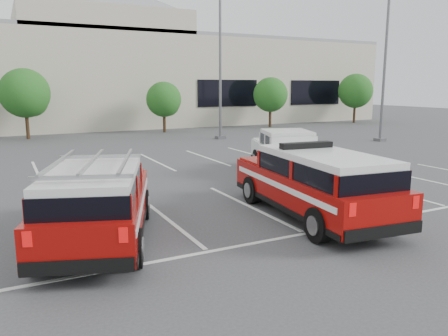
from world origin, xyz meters
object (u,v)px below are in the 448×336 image
(convention_building, at_px, (79,74))
(light_pole_right, at_px, (385,62))
(tree_far_right, at_px, (356,92))
(light_pole_mid, at_px, (220,63))
(fire_chief_suv, at_px, (314,188))
(ladder_suv, at_px, (98,209))
(tree_right, at_px, (271,96))
(tree_mid_right, at_px, (165,101))
(tree_mid_left, at_px, (26,95))
(white_pickup, at_px, (290,159))

(convention_building, relative_size, light_pole_right, 5.86)
(tree_far_right, height_order, light_pole_right, light_pole_right)
(light_pole_mid, height_order, light_pole_right, same)
(convention_building, xyz_separation_m, fire_chief_suv, (0.86, -33.67, -3.87))
(fire_chief_suv, relative_size, ladder_suv, 1.08)
(tree_right, distance_m, fire_chief_suv, 27.75)
(tree_right, height_order, light_pole_right, light_pole_right)
(convention_building, bearing_deg, tree_mid_right, -63.43)
(tree_mid_right, bearing_deg, light_pole_right, -47.83)
(fire_chief_suv, bearing_deg, tree_right, 65.73)
(convention_building, xyz_separation_m, tree_far_right, (24.91, -9.82, -1.68))
(light_pole_mid, bearing_deg, fire_chief_suv, -108.49)
(convention_building, xyz_separation_m, light_pole_right, (15.82, -21.86, 0.47))
(convention_building, relative_size, tree_mid_right, 15.04)
(light_pole_mid, xyz_separation_m, ladder_suv, (-11.74, -17.15, -4.36))
(tree_mid_left, relative_size, white_pickup, 0.77)
(tree_far_right, bearing_deg, white_pickup, -138.51)
(tree_far_right, bearing_deg, fire_chief_suv, -135.23)
(tree_mid_left, height_order, light_pole_mid, light_pole_mid)
(tree_mid_right, distance_m, tree_far_right, 20.01)
(convention_building, height_order, ladder_suv, convention_building)
(convention_building, xyz_separation_m, tree_right, (14.91, -9.82, -1.95))
(tree_right, relative_size, light_pole_right, 0.43)
(tree_mid_left, bearing_deg, light_pole_right, -29.95)
(light_pole_right, xyz_separation_m, white_pickup, (-12.24, -6.82, -4.45))
(ladder_suv, bearing_deg, light_pole_right, 47.70)
(tree_right, xyz_separation_m, light_pole_mid, (-8.09, -6.05, 2.41))
(tree_far_right, bearing_deg, tree_mid_left, 180.00)
(light_pole_mid, xyz_separation_m, white_pickup, (-3.24, -12.82, -4.45))
(tree_mid_right, bearing_deg, light_pole_mid, -72.48)
(convention_building, height_order, light_pole_right, convention_building)
(convention_building, xyz_separation_m, tree_mid_right, (4.91, -9.82, -2.22))
(tree_mid_left, bearing_deg, light_pole_mid, -26.92)
(tree_far_right, xyz_separation_m, white_pickup, (-21.34, -18.87, -2.31))
(ladder_suv, bearing_deg, tree_mid_right, 86.46)
(convention_building, distance_m, ladder_suv, 33.61)
(tree_mid_right, height_order, light_pole_right, light_pole_right)
(fire_chief_suv, distance_m, white_pickup, 5.68)
(fire_chief_suv, relative_size, white_pickup, 0.96)
(tree_right, relative_size, white_pickup, 0.70)
(light_pole_right, bearing_deg, tree_mid_right, 132.17)
(tree_far_right, height_order, white_pickup, tree_far_right)
(tree_far_right, xyz_separation_m, light_pole_mid, (-18.09, -6.05, 2.14))
(convention_building, height_order, tree_right, convention_building)
(tree_mid_right, xyz_separation_m, light_pole_mid, (1.91, -6.05, 2.68))
(tree_right, bearing_deg, tree_far_right, 0.00)
(tree_mid_left, xyz_separation_m, ladder_suv, (0.16, -23.20, -2.22))
(tree_mid_left, relative_size, light_pole_mid, 0.47)
(light_pole_right, relative_size, ladder_suv, 1.82)
(tree_right, xyz_separation_m, ladder_suv, (-19.84, -23.20, -1.95))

